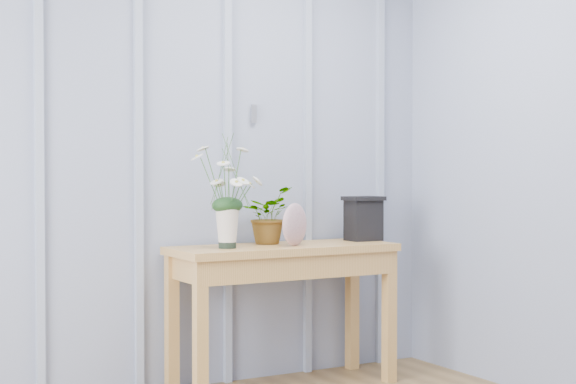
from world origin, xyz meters
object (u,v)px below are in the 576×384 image
felt_disc_vessel (295,225)px  carved_box (363,218)px  daisy_vase (227,179)px  sideboard (283,267)px

felt_disc_vessel → carved_box: size_ratio=0.90×
felt_disc_vessel → carved_box: 0.52m
daisy_vase → carved_box: size_ratio=2.27×
felt_disc_vessel → carved_box: carved_box is taller
sideboard → daisy_vase: daisy_vase is taller
sideboard → carved_box: bearing=3.4°
sideboard → carved_box: (0.53, 0.03, 0.24)m
sideboard → felt_disc_vessel: size_ratio=5.39×
daisy_vase → felt_disc_vessel: 0.44m
daisy_vase → carved_box: daisy_vase is taller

